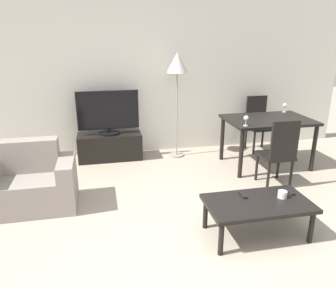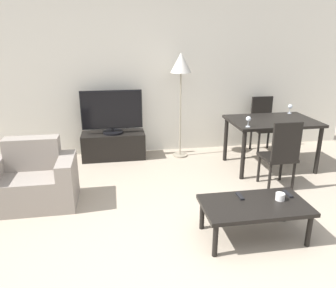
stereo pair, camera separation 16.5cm
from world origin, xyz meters
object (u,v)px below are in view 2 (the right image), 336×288
Objects in this scene: dining_table at (272,126)px; remote_primary at (288,194)px; wine_glass_center at (248,120)px; coffee_table at (255,207)px; armchair at (33,182)px; dining_chair_near at (281,153)px; tv at (112,112)px; floor_lamp at (181,68)px; remote_secondary at (240,196)px; tv_stand at (114,145)px; wine_glass_left at (290,107)px; cup_white_near at (280,197)px; dining_chair_far at (263,122)px.

remote_primary is (-0.58, -1.59, -0.26)m from dining_table.
remote_primary is 1.36m from wine_glass_center.
coffee_table is 0.82× the size of dining_table.
armchair is 1.07× the size of dining_chair_near.
tv is 1.03× the size of dining_chair_near.
floor_lamp reaches higher than remote_secondary.
remote_primary is (1.74, -2.36, 0.17)m from tv_stand.
dining_table is at bearing 73.42° from dining_chair_near.
armchair is at bearing 154.94° from coffee_table.
tv_stand is at bearing 171.06° from wine_glass_left.
remote_primary is at bearing 16.06° from coffee_table.
tv_stand is 2.64m from remote_secondary.
wine_glass_center reaches higher than coffee_table.
dining_table reaches higher than cup_white_near.
cup_white_near reaches higher than remote_secondary.
floor_lamp reaches higher than wine_glass_center.
dining_chair_far is (2.54, -0.03, -0.27)m from tv.
dining_chair_far is (3.49, 1.37, 0.21)m from armchair.
dining_chair_far is at bearing 60.44° from remote_secondary.
wine_glass_center is at bearing -30.83° from tv_stand.
cup_white_near is at bearing -56.65° from tv_stand.
dining_chair_near is at bearing -54.25° from floor_lamp.
remote_primary is (-0.80, -2.32, -0.12)m from dining_chair_far.
armchair is 6.59× the size of remote_primary.
cup_white_near is at bearing -56.62° from tv.
tv_stand is at bearing 118.42° from coffee_table.
tv_stand is at bearing 55.93° from armchair.
dining_chair_near is at bearing -35.58° from tv.
tv is 2.81m from wine_glass_left.
floor_lamp is 11.14× the size of remote_secondary.
coffee_table is 0.43m from remote_primary.
dining_chair_far is at bearing -0.76° from tv_stand.
wine_glass_left is at bearing 54.81° from coffee_table.
floor_lamp is at bearing -4.62° from tv.
dining_chair_far reaches higher than wine_glass_left.
tv_stand is (0.95, 1.40, -0.08)m from armchair.
wine_glass_left is at bearing -59.83° from dining_chair_far.
tv is 1.03× the size of dining_chair_far.
dining_chair_near is (2.10, -1.50, -0.27)m from tv.
tv is at bearing 118.44° from coffee_table.
dining_chair_near and dining_chair_far have the same top height.
floor_lamp is at bearing 106.28° from remote_primary.
cup_white_near is at bearing -120.10° from wine_glass_left.
armchair is 2.83m from wine_glass_center.
wine_glass_left reaches higher than armchair.
tv is at bearing 118.19° from remote_secondary.
floor_lamp is 11.14× the size of remote_primary.
tv is 1.28m from floor_lamp.
coffee_table is 0.19m from remote_secondary.
wine_glass_left reaches higher than coffee_table.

